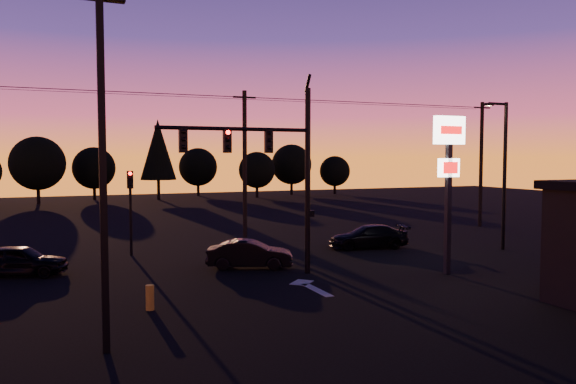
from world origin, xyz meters
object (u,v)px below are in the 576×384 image
(parking_lot_light, at_px, (102,149))
(streetlight, at_px, (503,169))
(secondary_signal, at_px, (130,200))
(traffic_signal_mast, at_px, (273,160))
(pylon_sign, at_px, (449,160))
(car_right, at_px, (368,237))
(car_left, at_px, (19,260))
(car_mid, at_px, (250,254))
(bollard, at_px, (150,298))

(parking_lot_light, bearing_deg, streetlight, 21.65)
(streetlight, bearing_deg, secondary_signal, 162.44)
(traffic_signal_mast, height_order, parking_lot_light, parking_lot_light)
(traffic_signal_mast, xyz_separation_m, pylon_sign, (7.10, -2.49, -0.02))
(streetlight, xyz_separation_m, car_right, (-6.46, 3.28, -3.78))
(streetlight, relative_size, car_right, 1.82)
(car_right, bearing_deg, pylon_sign, 8.62)
(parking_lot_light, height_order, car_left, parking_lot_light)
(streetlight, distance_m, car_mid, 14.86)
(secondary_signal, distance_m, bollard, 11.12)
(streetlight, bearing_deg, pylon_sign, -149.92)
(parking_lot_light, height_order, car_mid, parking_lot_light)
(traffic_signal_mast, relative_size, streetlight, 1.07)
(bollard, xyz_separation_m, car_right, (13.24, 8.11, 0.22))
(parking_lot_light, height_order, streetlight, parking_lot_light)
(traffic_signal_mast, relative_size, secondary_signal, 1.97)
(parking_lot_light, xyz_separation_m, bollard, (1.70, 3.66, -4.85))
(secondary_signal, xyz_separation_m, car_left, (-5.04, -3.23, -2.20))
(streetlight, xyz_separation_m, car_mid, (-14.36, 0.53, -3.78))
(car_left, bearing_deg, secondary_signal, -39.33)
(parking_lot_light, distance_m, bollard, 6.31)
(streetlight, bearing_deg, car_mid, 177.87)
(secondary_signal, bearing_deg, traffic_signal_mast, -56.81)
(parking_lot_light, xyz_separation_m, pylon_sign, (14.50, 4.50, -0.36))
(pylon_sign, relative_size, bollard, 8.16)
(parking_lot_light, relative_size, car_left, 2.35)
(traffic_signal_mast, distance_m, car_mid, 4.77)
(car_left, xyz_separation_m, car_right, (17.49, 0.52, -0.02))
(bollard, distance_m, car_left, 8.70)
(streetlight, bearing_deg, bollard, -166.21)
(parking_lot_light, bearing_deg, traffic_signal_mast, 43.37)
(streetlight, bearing_deg, car_right, 153.11)
(car_left, bearing_deg, parking_lot_light, -149.24)
(parking_lot_light, bearing_deg, pylon_sign, 17.23)
(parking_lot_light, bearing_deg, car_right, 38.23)
(parking_lot_light, distance_m, car_mid, 12.36)
(secondary_signal, relative_size, car_left, 1.12)
(car_left, height_order, car_mid, car_left)
(secondary_signal, bearing_deg, pylon_sign, -39.77)
(traffic_signal_mast, bearing_deg, bollard, -149.71)
(car_right, bearing_deg, streetlight, 75.25)
(traffic_signal_mast, xyz_separation_m, car_mid, (-0.35, 2.04, -4.30))
(car_mid, bearing_deg, car_right, -48.45)
(parking_lot_light, relative_size, car_mid, 2.35)
(secondary_signal, height_order, streetlight, streetlight)
(secondary_signal, height_order, car_right, secondary_signal)
(traffic_signal_mast, distance_m, streetlight, 14.10)
(car_mid, bearing_deg, streetlight, -69.73)
(bollard, distance_m, car_mid, 7.58)
(streetlight, height_order, car_mid, streetlight)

